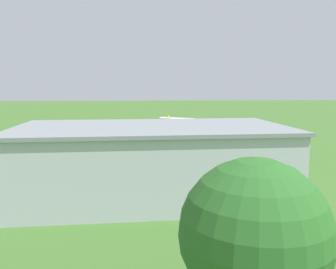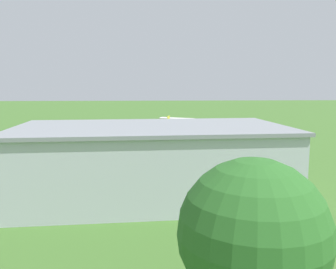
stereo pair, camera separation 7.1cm
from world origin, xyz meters
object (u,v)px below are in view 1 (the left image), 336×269
Objects in this scene: person_watching_takeoff at (210,153)px; tree_near_perimeter_road at (254,233)px; hangar at (152,161)px; car_orange at (97,158)px; biplane at (175,123)px; car_grey at (234,159)px; person_crossing_taxiway at (147,155)px; car_white at (54,159)px; person_by_parked_cars at (128,157)px.

tree_near_perimeter_road is at bearing 82.03° from person_watching_takeoff.
hangar is 17.48m from car_orange.
car_grey is at bearing 101.37° from biplane.
car_grey is 2.71× the size of person_watching_takeoff.
person_crossing_taxiway is (0.45, -18.11, -2.92)m from hangar.
person_crossing_taxiway is (-13.53, -2.95, -0.04)m from car_white.
car_white is 13.85m from person_crossing_taxiway.
hangar is 20.67m from person_watching_takeoff.
person_crossing_taxiway is (6.45, 26.39, -2.04)m from biplane.
hangar is at bearing 48.19° from car_grey.
car_orange is at bearing 64.67° from biplane.
car_grey reaches higher than person_crossing_taxiway.
biplane is at bearing -108.27° from person_by_parked_cars.
hangar is at bearing 116.76° from car_orange.
hangar is 16.70× the size of person_watching_takeoff.
person_watching_takeoff is (-23.49, -2.97, 0.03)m from car_white.
hangar is 17.99× the size of person_crossing_taxiway.
hangar is 6.17× the size of car_grey.
person_by_parked_cars is (3.34, -16.17, -2.94)m from hangar.
car_grey reaches higher than person_by_parked_cars.
car_grey is at bearing 121.07° from person_watching_takeoff.
hangar is 3.31× the size of tree_near_perimeter_road.
car_grey is 36.45m from tree_near_perimeter_road.
person_by_parked_cars is 0.18× the size of tree_near_perimeter_road.
car_grey is (-6.20, 30.84, -1.99)m from biplane.
hangar is at bearing 91.41° from person_crossing_taxiway.
tree_near_perimeter_road is (-11.72, 36.98, 4.42)m from car_orange.
hangar reaches higher than car_white.
biplane is 31.52m from car_grey.
car_orange reaches higher than person_crossing_taxiway.
person_watching_takeoff is (2.69, -4.47, 0.01)m from car_grey.
car_grey is 0.54× the size of tree_near_perimeter_road.
car_orange is at bearing -72.41° from tree_near_perimeter_road.
person_crossing_taxiway is (12.66, -4.46, -0.05)m from car_grey.
hangar reaches higher than car_orange.
car_grey is 2.97× the size of person_by_parked_cars.
hangar is at bearing 101.68° from person_by_parked_cars.
biplane is 1.01× the size of tree_near_perimeter_road.
car_orange reaches higher than car_white.
biplane is at bearing -115.33° from car_orange.
car_white is at bearing 7.20° from person_watching_takeoff.
tree_near_perimeter_road is at bearing 96.33° from person_crossing_taxiway.
biplane is at bearing -124.26° from car_white.
person_by_parked_cars is at bearing -170.14° from car_orange.
car_orange is 0.51× the size of tree_near_perimeter_road.
hangar is 16.77m from person_by_parked_cars.
person_watching_takeoff is at bearing -179.93° from person_crossing_taxiway.
biplane is 29.90m from person_by_parked_cars.
car_white is 0.53× the size of tree_near_perimeter_road.
car_white is (6.21, 0.25, -0.03)m from car_orange.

